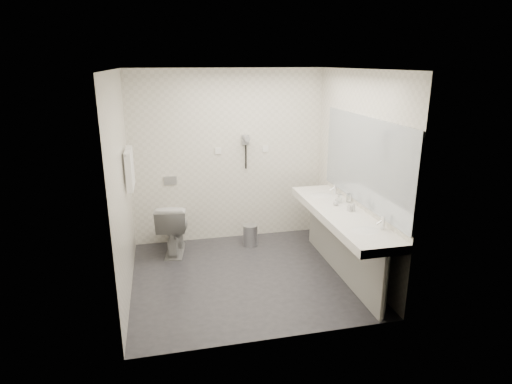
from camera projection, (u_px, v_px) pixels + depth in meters
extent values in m
plane|color=#2B2A30|center=(247.00, 276.00, 5.36)|extent=(2.80, 2.80, 0.00)
plane|color=white|center=(246.00, 69.00, 4.63)|extent=(2.80, 2.80, 0.00)
plane|color=white|center=(228.00, 157.00, 6.20)|extent=(2.80, 0.00, 2.80)
plane|color=white|center=(276.00, 218.00, 3.78)|extent=(2.80, 0.00, 2.80)
plane|color=white|center=(122.00, 188.00, 4.70)|extent=(0.00, 2.60, 2.60)
plane|color=white|center=(357.00, 174.00, 5.29)|extent=(0.00, 2.60, 2.60)
cube|color=white|center=(341.00, 215.00, 5.18)|extent=(0.55, 2.20, 0.10)
cube|color=#9B9A93|center=(341.00, 247.00, 5.31)|extent=(0.03, 2.15, 0.75)
cylinder|color=silver|center=(385.00, 288.00, 4.34)|extent=(0.06, 0.06, 0.75)
cylinder|color=silver|center=(314.00, 218.00, 6.28)|extent=(0.06, 0.06, 0.75)
cube|color=#B2BCC6|center=(364.00, 161.00, 5.04)|extent=(0.02, 2.20, 1.05)
ellipsoid|color=white|center=(366.00, 232.00, 4.56)|extent=(0.40, 0.31, 0.05)
ellipsoid|color=white|center=(321.00, 196.00, 5.77)|extent=(0.40, 0.31, 0.05)
cylinder|color=silver|center=(383.00, 223.00, 4.57)|extent=(0.04, 0.04, 0.15)
cylinder|color=silver|center=(335.00, 189.00, 5.79)|extent=(0.04, 0.04, 0.15)
imported|color=beige|center=(350.00, 207.00, 5.13)|extent=(0.06, 0.06, 0.10)
imported|color=beige|center=(336.00, 202.00, 5.34)|extent=(0.10, 0.10, 0.09)
imported|color=beige|center=(354.00, 207.00, 5.14)|extent=(0.05, 0.05, 0.11)
cylinder|color=silver|center=(349.00, 198.00, 5.46)|extent=(0.07, 0.07, 0.11)
cylinder|color=silver|center=(340.00, 199.00, 5.45)|extent=(0.08, 0.08, 0.11)
imported|color=white|center=(173.00, 227.00, 5.94)|extent=(0.52, 0.78, 0.74)
cube|color=#B2B5BA|center=(170.00, 181.00, 6.10)|extent=(0.18, 0.02, 0.12)
cylinder|color=#B2B5BA|center=(250.00, 236.00, 6.22)|extent=(0.26, 0.26, 0.30)
cylinder|color=#B2B5BA|center=(250.00, 226.00, 6.18)|extent=(0.21, 0.21, 0.02)
cylinder|color=silver|center=(127.00, 151.00, 5.13)|extent=(0.02, 0.62, 0.02)
cube|color=white|center=(129.00, 171.00, 5.07)|extent=(0.07, 0.24, 0.48)
cube|color=white|center=(130.00, 166.00, 5.33)|extent=(0.07, 0.24, 0.48)
cube|color=gray|center=(246.00, 140.00, 6.16)|extent=(0.10, 0.04, 0.14)
cylinder|color=gray|center=(247.00, 138.00, 6.08)|extent=(0.08, 0.14, 0.08)
cylinder|color=black|center=(246.00, 157.00, 6.22)|extent=(0.02, 0.02, 0.35)
cube|color=white|center=(218.00, 151.00, 6.13)|extent=(0.09, 0.02, 0.09)
cube|color=white|center=(265.00, 149.00, 6.28)|extent=(0.09, 0.02, 0.09)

